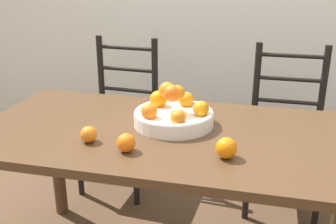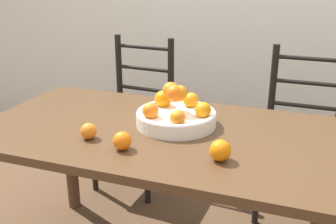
% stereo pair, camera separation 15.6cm
% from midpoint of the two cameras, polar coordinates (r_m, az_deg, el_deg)
% --- Properties ---
extents(dining_table, '(1.67, 0.82, 0.73)m').
position_cam_midpoint_polar(dining_table, '(1.66, -1.79, -5.95)').
color(dining_table, '#4C331E').
rests_on(dining_table, ground_plane).
extents(fruit_bowl, '(0.34, 0.34, 0.18)m').
position_cam_midpoint_polar(fruit_bowl, '(1.67, -1.87, -0.25)').
color(fruit_bowl, white).
rests_on(fruit_bowl, dining_table).
extents(orange_loose_0, '(0.07, 0.07, 0.07)m').
position_cam_midpoint_polar(orange_loose_0, '(1.45, -9.18, -4.50)').
color(orange_loose_0, orange).
rests_on(orange_loose_0, dining_table).
extents(orange_loose_1, '(0.08, 0.08, 0.08)m').
position_cam_midpoint_polar(orange_loose_1, '(1.39, 5.30, -5.29)').
color(orange_loose_1, orange).
rests_on(orange_loose_1, dining_table).
extents(orange_loose_2, '(0.06, 0.06, 0.06)m').
position_cam_midpoint_polar(orange_loose_2, '(1.55, -14.28, -3.22)').
color(orange_loose_2, orange).
rests_on(orange_loose_2, dining_table).
extents(chair_left, '(0.44, 0.43, 0.96)m').
position_cam_midpoint_polar(chair_left, '(2.54, -8.72, -0.79)').
color(chair_left, black).
rests_on(chair_left, ground_plane).
extents(chair_right, '(0.42, 0.40, 0.96)m').
position_cam_midpoint_polar(chair_right, '(2.36, 14.91, -2.87)').
color(chair_right, black).
rests_on(chair_right, ground_plane).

